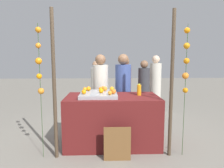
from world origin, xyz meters
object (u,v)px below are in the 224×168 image
at_px(juice_bottle, 139,90).
at_px(vendor_right, 123,96).
at_px(chalkboard_sign, 117,144).
at_px(vendor_left, 101,95).
at_px(orange_1, 112,89).
at_px(orange_0, 85,89).
at_px(stall_counter, 112,120).

height_order(juice_bottle, vendor_right, vendor_right).
distance_m(chalkboard_sign, vendor_left, 1.50).
height_order(orange_1, chalkboard_sign, orange_1).
bearing_deg(orange_0, vendor_right, 33.01).
relative_size(orange_1, juice_bottle, 0.39).
relative_size(stall_counter, juice_bottle, 7.86).
bearing_deg(chalkboard_sign, juice_bottle, 57.57).
bearing_deg(vendor_right, vendor_left, 174.38).
height_order(vendor_left, vendor_right, vendor_right).
xyz_separation_m(stall_counter, orange_0, (-0.51, 0.21, 0.54)).
distance_m(orange_1, vendor_right, 0.60).
relative_size(orange_0, juice_bottle, 0.35).
bearing_deg(orange_1, chalkboard_sign, -86.50).
xyz_separation_m(orange_1, vendor_right, (0.26, 0.50, -0.22)).
relative_size(stall_counter, orange_0, 22.66).
distance_m(orange_1, vendor_left, 0.63).
bearing_deg(orange_0, stall_counter, -22.09).
bearing_deg(vendor_left, stall_counter, -73.39).
xyz_separation_m(orange_0, chalkboard_sign, (0.56, -0.84, -0.73)).
bearing_deg(orange_1, juice_bottle, -15.99).
height_order(orange_0, chalkboard_sign, orange_0).
bearing_deg(chalkboard_sign, vendor_right, 81.26).
distance_m(juice_bottle, vendor_left, 1.02).
height_order(orange_0, vendor_right, vendor_right).
bearing_deg(vendor_left, orange_0, -117.60).
bearing_deg(vendor_right, orange_1, -117.35).
bearing_deg(orange_1, vendor_left, 112.58).
xyz_separation_m(orange_1, vendor_left, (-0.23, 0.54, -0.23)).
height_order(orange_1, juice_bottle, juice_bottle).
distance_m(orange_0, juice_bottle, 1.02).
relative_size(orange_0, orange_1, 0.89).
distance_m(stall_counter, orange_0, 0.77).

